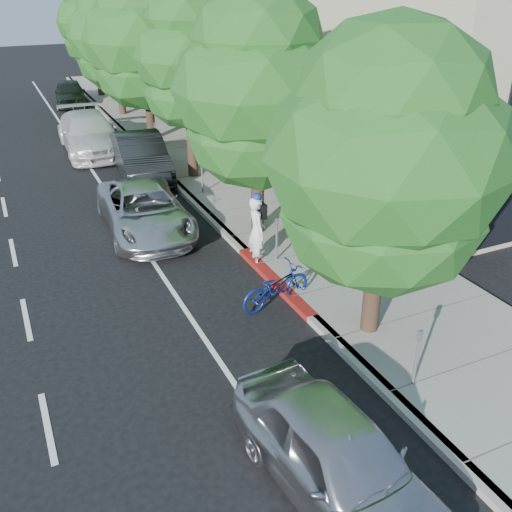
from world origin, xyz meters
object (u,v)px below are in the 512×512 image
dark_sedan (141,156)px  near_car_a (338,459)px  white_pickup (89,133)px  dark_suv_far (70,93)px  street_tree_4 (115,38)px  street_tree_2 (188,61)px  street_tree_5 (93,23)px  street_tree_1 (258,92)px  pedestrian (218,143)px  bicycle (276,287)px  silver_suv (145,210)px  cyclist (257,232)px  street_tree_0 (386,161)px  street_tree_3 (144,42)px

dark_sedan → near_car_a: (-1.32, -16.63, -0.09)m
white_pickup → dark_suv_far: 10.78m
street_tree_4 → white_pickup: size_ratio=1.21×
street_tree_2 → street_tree_5: (-0.00, 18.00, -0.01)m
street_tree_4 → street_tree_5: (0.00, 6.00, 0.30)m
street_tree_1 → pedestrian: street_tree_1 is taller
bicycle → silver_suv: size_ratio=0.38×
street_tree_1 → bicycle: 5.74m
cyclist → dark_sedan: bearing=12.4°
bicycle → near_car_a: (-1.73, -5.53, 0.23)m
cyclist → street_tree_0: bearing=-162.2°
pedestrian → street_tree_1: bearing=64.3°
street_tree_2 → dark_suv_far: street_tree_2 is taller
dark_sedan → dark_suv_far: dark_sedan is taller
street_tree_0 → cyclist: (-0.85, 4.24, -3.11)m
silver_suv → dark_sedan: size_ratio=1.03×
silver_suv → street_tree_2: bearing=56.8°
dark_suv_far → dark_sedan: bearing=-82.7°
white_pickup → pedestrian: pedestrian is taller
street_tree_0 → silver_suv: bearing=111.7°
silver_suv → street_tree_0: bearing=-65.1°
street_tree_3 → silver_suv: street_tree_3 is taller
bicycle → pedestrian: 11.45m
street_tree_0 → dark_suv_far: bearing=94.4°
dark_suv_far → street_tree_0: bearing=-79.7°
cyclist → bicycle: cyclist is taller
street_tree_2 → cyclist: street_tree_2 is taller
street_tree_0 → silver_suv: (-3.10, 7.78, -3.39)m
street_tree_1 → pedestrian: size_ratio=4.22×
street_tree_4 → pedestrian: bearing=-82.1°
street_tree_2 → street_tree_4: bearing=90.0°
bicycle → dark_sedan: (-0.41, 11.10, 0.31)m
street_tree_3 → dark_suv_far: 11.24m
street_tree_2 → street_tree_3: (-0.00, 6.00, 0.08)m
street_tree_4 → silver_suv: 16.88m
cyclist → dark_suv_far: size_ratio=0.47×
street_tree_2 → silver_suv: street_tree_2 is taller
street_tree_3 → street_tree_5: street_tree_3 is taller
street_tree_5 → cyclist: bearing=-91.9°
street_tree_2 → pedestrian: 3.98m
street_tree_3 → street_tree_5: 12.00m
dark_sedan → pedestrian: (3.29, -0.03, 0.18)m
street_tree_0 → street_tree_3: 18.01m
street_tree_4 → dark_sedan: size_ratio=1.39×
silver_suv → dark_sedan: (1.32, 5.35, 0.11)m
street_tree_0 → cyclist: street_tree_0 is taller
street_tree_3 → street_tree_4: 6.01m
street_tree_0 → dark_suv_far: size_ratio=1.61×
street_tree_0 → street_tree_3: street_tree_3 is taller
street_tree_5 → cyclist: 26.01m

